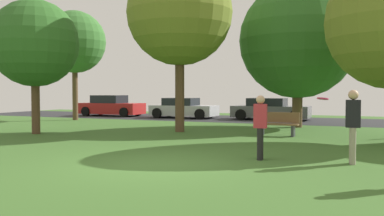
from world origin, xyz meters
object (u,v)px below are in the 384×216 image
at_px(birch_tree_lone, 180,13).
at_px(park_bench, 278,124).
at_px(person_thrower, 353,123).
at_px(parked_car_silver, 183,109).
at_px(frisbee_disc, 323,99).
at_px(maple_tree_far, 75,42).
at_px(person_catcher, 260,124).
at_px(oak_tree_center, 298,40).
at_px(parked_car_red, 111,106).
at_px(parked_car_grey, 270,110).
at_px(oak_tree_right, 35,44).

height_order(birch_tree_lone, park_bench, birch_tree_lone).
distance_m(person_thrower, parked_car_silver, 17.24).
height_order(frisbee_disc, park_bench, frisbee_disc).
xyz_separation_m(maple_tree_far, parked_car_silver, (5.10, 4.28, -4.00)).
bearing_deg(person_catcher, frisbee_disc, -0.00).
bearing_deg(oak_tree_center, parked_car_silver, 152.50).
height_order(person_thrower, park_bench, person_thrower).
height_order(person_thrower, parked_car_red, person_thrower).
bearing_deg(birch_tree_lone, parked_car_grey, 77.89).
distance_m(parked_car_red, parked_car_silver, 5.48).
distance_m(person_thrower, frisbee_disc, 0.89).
distance_m(oak_tree_right, person_catcher, 10.51).
bearing_deg(person_thrower, parked_car_grey, -76.90).
distance_m(birch_tree_lone, frisbee_disc, 9.03).
height_order(oak_tree_center, parked_car_red, oak_tree_center).
height_order(parked_car_red, parked_car_silver, parked_car_red).
bearing_deg(maple_tree_far, person_catcher, -35.28).
distance_m(person_thrower, park_bench, 6.18).
distance_m(person_catcher, parked_car_grey, 14.73).
distance_m(oak_tree_center, park_bench, 5.49).
bearing_deg(oak_tree_center, parked_car_grey, 116.71).
height_order(birch_tree_lone, frisbee_disc, birch_tree_lone).
bearing_deg(oak_tree_center, person_catcher, -86.28).
relative_size(oak_tree_right, park_bench, 3.35).
xyz_separation_m(oak_tree_center, parked_car_red, (-13.28, 4.05, -3.47)).
height_order(person_catcher, parked_car_silver, person_catcher).
relative_size(birch_tree_lone, parked_car_red, 1.63).
distance_m(oak_tree_center, person_thrower, 10.43).
bearing_deg(parked_car_red, parked_car_silver, 0.06).
bearing_deg(oak_tree_center, person_thrower, -73.75).
xyz_separation_m(maple_tree_far, oak_tree_center, (12.90, 0.22, -0.48)).
bearing_deg(parked_car_silver, park_bench, -46.63).
xyz_separation_m(birch_tree_lone, oak_tree_center, (4.21, 4.16, -0.86)).
height_order(oak_tree_right, parked_car_grey, oak_tree_right).
xyz_separation_m(oak_tree_right, person_thrower, (11.96, -2.33, -2.64)).
bearing_deg(birch_tree_lone, park_bench, 0.85).
distance_m(person_catcher, frisbee_disc, 1.61).
bearing_deg(frisbee_disc, parked_car_red, 138.35).
bearing_deg(oak_tree_right, frisbee_disc, -12.07).
relative_size(oak_tree_center, person_catcher, 4.27).
height_order(birch_tree_lone, oak_tree_right, birch_tree_lone).
bearing_deg(parked_car_silver, frisbee_disc, -54.11).
height_order(parked_car_silver, park_bench, parked_car_silver).
distance_m(person_thrower, parked_car_grey, 15.07).
xyz_separation_m(person_thrower, park_bench, (-2.87, 5.45, -0.51)).
relative_size(birch_tree_lone, parked_car_silver, 1.72).
height_order(maple_tree_far, parked_car_silver, maple_tree_far).
relative_size(oak_tree_center, park_bench, 4.30).
xyz_separation_m(oak_tree_right, parked_car_red, (-4.11, 11.27, -2.96)).
relative_size(maple_tree_far, parked_car_red, 1.46).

